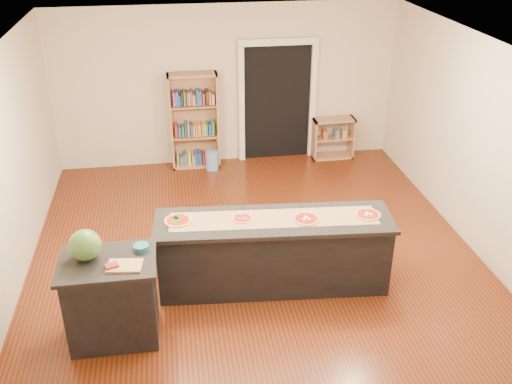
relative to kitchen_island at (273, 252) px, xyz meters
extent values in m
cube|color=beige|center=(-0.12, 0.42, 0.93)|extent=(6.00, 7.00, 2.80)
cube|color=#5A260F|center=(-0.12, 0.42, -0.47)|extent=(6.00, 7.00, 0.01)
cube|color=white|center=(-0.12, 0.42, 2.32)|extent=(6.00, 7.00, 0.01)
cube|color=black|center=(0.78, 3.91, 0.58)|extent=(1.20, 0.02, 2.10)
cube|color=silver|center=(0.13, 3.86, 0.58)|extent=(0.10, 0.08, 2.10)
cube|color=silver|center=(1.43, 3.86, 0.58)|extent=(0.10, 0.08, 2.10)
cube|color=silver|center=(0.78, 3.86, 1.68)|extent=(1.40, 0.08, 0.12)
cube|color=black|center=(0.00, 0.00, -0.03)|extent=(2.77, 0.69, 0.89)
cube|color=black|center=(0.00, 0.00, 0.44)|extent=(2.85, 0.77, 0.05)
cube|color=black|center=(-1.89, -0.66, 0.00)|extent=(0.92, 0.65, 0.96)
cube|color=black|center=(-1.89, -0.66, 0.50)|extent=(1.01, 0.74, 0.04)
cube|color=#AE7B54|center=(-0.72, 3.72, 0.38)|extent=(0.85, 0.30, 1.70)
cube|color=#AE7B54|center=(1.81, 3.71, -0.09)|extent=(0.76, 0.33, 0.76)
cylinder|color=#649FDF|center=(-0.45, 3.53, -0.31)|extent=(0.23, 0.23, 0.34)
cube|color=#94724C|center=(0.00, 0.02, 0.47)|extent=(2.50, 0.65, 0.00)
sphere|color=#144214|center=(-2.09, -0.59, 0.69)|extent=(0.33, 0.33, 0.33)
cube|color=tan|center=(-1.70, -0.80, 0.54)|extent=(0.38, 0.28, 0.02)
cube|color=maroon|center=(-1.83, -0.81, 0.55)|extent=(0.16, 0.13, 0.05)
cylinder|color=#195966|center=(-1.54, -0.51, 0.56)|extent=(0.17, 0.17, 0.06)
cylinder|color=#D9A753|center=(-1.13, 0.13, 0.48)|extent=(0.32, 0.32, 0.02)
cylinder|color=#A5190C|center=(-1.13, 0.13, 0.49)|extent=(0.26, 0.26, 0.00)
cylinder|color=#D9A753|center=(-0.37, 0.07, 0.48)|extent=(0.27, 0.27, 0.02)
cylinder|color=#A5190C|center=(-0.37, 0.07, 0.49)|extent=(0.22, 0.22, 0.00)
cylinder|color=#D9A753|center=(0.38, -0.06, 0.48)|extent=(0.31, 0.31, 0.02)
cylinder|color=#A5190C|center=(0.38, -0.06, 0.49)|extent=(0.25, 0.25, 0.00)
cylinder|color=#D9A753|center=(1.14, -0.08, 0.48)|extent=(0.30, 0.30, 0.02)
cylinder|color=#A5190C|center=(1.14, -0.08, 0.49)|extent=(0.25, 0.25, 0.00)
camera|label=1|loc=(-1.13, -5.75, 3.89)|focal=40.00mm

